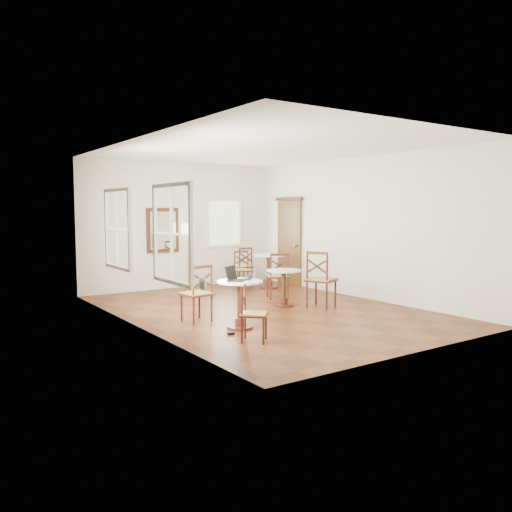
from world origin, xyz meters
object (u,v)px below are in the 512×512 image
(cafe_table_back, at_px, (269,267))
(chair_mid_a, at_px, (278,276))
(chair_near_a, at_px, (197,293))
(power_adapter, at_px, (231,333))
(cafe_table_mid, at_px, (284,284))
(navy_mug, at_px, (249,277))
(floor_lamp, at_px, (188,234))
(chair_back_a, at_px, (242,266))
(water_glass, at_px, (254,277))
(cafe_table_near, at_px, (240,299))
(chair_back_b, at_px, (243,270))
(laptop, at_px, (235,277))
(chair_near_b, at_px, (253,314))
(mouse, at_px, (229,281))
(chair_mid_b, at_px, (321,279))

(cafe_table_back, height_order, chair_mid_a, chair_mid_a)
(chair_near_a, bearing_deg, chair_mid_a, -163.15)
(chair_mid_a, xyz_separation_m, power_adapter, (-2.50, -2.16, -0.46))
(cafe_table_mid, xyz_separation_m, navy_mug, (-1.55, -1.12, 0.36))
(floor_lamp, bearing_deg, chair_back_a, -9.05)
(cafe_table_mid, height_order, navy_mug, navy_mug)
(chair_back_a, xyz_separation_m, water_glass, (-2.39, -4.02, 0.35))
(cafe_table_near, distance_m, floor_lamp, 4.42)
(chair_back_b, bearing_deg, cafe_table_mid, -86.26)
(chair_back_a, bearing_deg, laptop, 55.05)
(chair_near_b, bearing_deg, cafe_table_mid, -4.75)
(chair_back_a, bearing_deg, water_glass, 58.76)
(chair_near_b, height_order, chair_back_b, chair_back_b)
(mouse, bearing_deg, floor_lamp, 92.40)
(cafe_table_back, xyz_separation_m, power_adapter, (-3.19, -3.42, -0.48))
(cafe_table_near, height_order, water_glass, water_glass)
(navy_mug, bearing_deg, mouse, -177.89)
(chair_back_b, bearing_deg, chair_near_a, -116.22)
(chair_back_a, height_order, chair_back_b, chair_back_a)
(cafe_table_back, distance_m, floor_lamp, 2.09)
(mouse, xyz_separation_m, water_glass, (0.41, -0.07, 0.04))
(cafe_table_mid, distance_m, power_adapter, 2.53)
(floor_lamp, bearing_deg, chair_mid_a, -66.99)
(chair_mid_b, bearing_deg, navy_mug, 82.74)
(power_adapter, bearing_deg, water_glass, 18.46)
(chair_near_a, relative_size, power_adapter, 9.47)
(chair_near_b, xyz_separation_m, chair_mid_a, (2.46, 2.68, 0.08))
(mouse, bearing_deg, chair_mid_b, 35.57)
(chair_mid_b, bearing_deg, mouse, 80.54)
(navy_mug, bearing_deg, cafe_table_mid, 35.78)
(water_glass, bearing_deg, cafe_table_mid, 38.25)
(cafe_table_near, xyz_separation_m, chair_near_b, (-0.29, -0.78, -0.07))
(chair_back_b, xyz_separation_m, floor_lamp, (-1.17, 0.59, 0.88))
(chair_near_a, height_order, floor_lamp, floor_lamp)
(cafe_table_mid, relative_size, laptop, 1.78)
(chair_near_a, relative_size, chair_mid_a, 0.99)
(cafe_table_near, height_order, mouse, mouse)
(power_adapter, bearing_deg, chair_back_a, 55.09)
(chair_near_a, bearing_deg, mouse, 91.25)
(chair_near_b, bearing_deg, power_adapter, 47.26)
(chair_mid_a, distance_m, power_adapter, 3.34)
(laptop, bearing_deg, chair_mid_a, 9.29)
(chair_back_a, bearing_deg, chair_near_a, 46.24)
(chair_mid_b, bearing_deg, cafe_table_back, -37.38)
(chair_mid_a, relative_size, mouse, 10.10)
(mouse, distance_m, power_adapter, 0.82)
(cafe_table_mid, relative_size, chair_near_b, 0.88)
(chair_near_a, xyz_separation_m, chair_near_b, (0.03, -1.62, -0.08))
(cafe_table_mid, height_order, power_adapter, cafe_table_mid)
(cafe_table_near, distance_m, chair_mid_b, 2.34)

